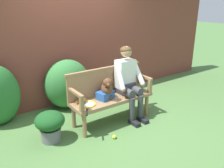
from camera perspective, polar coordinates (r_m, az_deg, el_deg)
ground_plane at (r=4.34m, az=0.00°, el=-9.02°), size 40.00×40.00×0.00m
brick_garden_fence at (r=5.11m, az=-9.22°, el=8.62°), size 8.00×0.30×2.24m
hedge_bush_mid_left at (r=4.79m, az=-10.91°, el=0.04°), size 0.95×0.72×1.00m
garden_bench at (r=4.16m, az=0.00°, el=-4.10°), size 1.51×0.50×0.47m
bench_backrest at (r=4.21m, az=-1.73°, el=0.89°), size 1.55×0.06×0.50m
bench_armrest_left_end at (r=3.65m, az=-8.43°, el=-3.30°), size 0.06×0.50×0.28m
bench_armrest_right_end at (r=4.42m, az=8.26°, el=0.91°), size 0.06×0.50×0.28m
person_seated at (r=4.22m, az=3.91°, el=1.09°), size 0.56×0.65×1.34m
dog_on_bench at (r=3.99m, az=-1.24°, el=-0.95°), size 0.31×0.40×0.41m
tennis_racket at (r=3.84m, az=-6.17°, el=-5.12°), size 0.42×0.56×0.03m
baseball_glove at (r=3.92m, az=-7.60°, el=-4.07°), size 0.27×0.25×0.09m
sports_bag at (r=4.04m, az=-1.68°, el=-2.75°), size 0.32×0.26×0.14m
tennis_ball at (r=3.81m, az=0.55°, el=-12.88°), size 0.07×0.07×0.07m
potted_plant at (r=3.77m, az=-15.01°, el=-9.55°), size 0.46×0.46×0.49m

